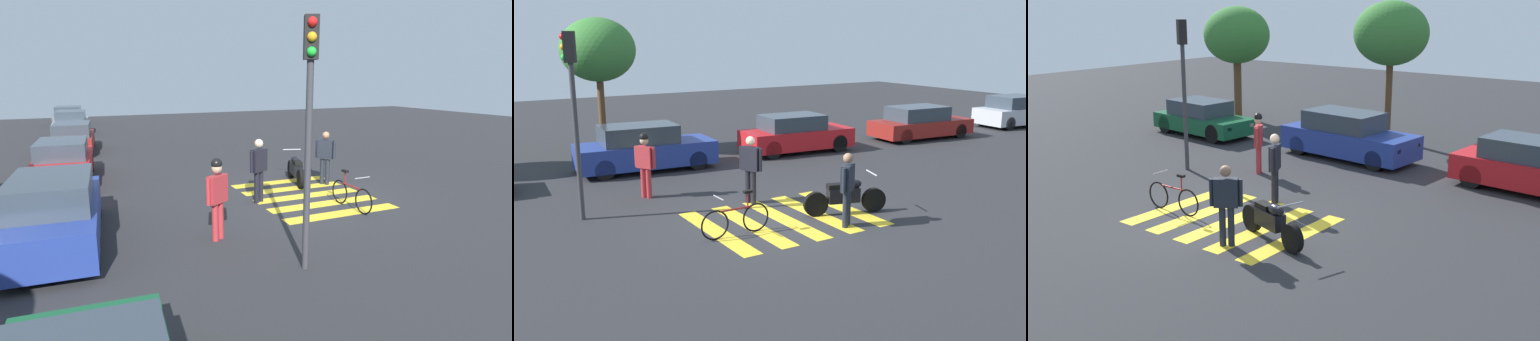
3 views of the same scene
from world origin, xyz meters
TOP-DOWN VIEW (x-y plane):
  - ground_plane at (0.00, 0.00)m, footprint 60.00×60.00m
  - police_motorcycle at (1.51, -0.44)m, footprint 2.08×0.88m
  - leaning_bicycle at (-1.53, -0.43)m, footprint 1.70×0.46m
  - officer_on_foot at (-0.01, 1.59)m, footprint 0.40×0.64m
  - officer_by_motorcycle at (0.95, -1.21)m, footprint 0.58×0.45m
  - pedestrian_bystander at (-2.17, 3.53)m, footprint 0.43×0.59m
  - crosswalk_stripes at (0.00, 0.00)m, footprint 4.05×3.36m
  - car_blue_hatchback at (-1.09, 6.70)m, footprint 4.53×2.02m
  - car_red_convertible at (4.78, 6.58)m, footprint 4.27×2.00m
  - car_maroon_wagon at (10.95, 6.25)m, footprint 4.50×2.08m
  - car_silver_sedan at (17.41, 6.26)m, footprint 4.16×2.09m
  - car_grey_coupe at (23.24, 6.42)m, footprint 4.16×2.16m
  - traffic_light_pole at (-4.16, 2.52)m, footprint 0.36×0.32m

SIDE VIEW (x-z plane):
  - ground_plane at x=0.00m, z-range 0.00..0.00m
  - crosswalk_stripes at x=0.00m, z-range 0.00..0.01m
  - leaning_bicycle at x=-1.53m, z-range -0.12..0.87m
  - police_motorcycle at x=1.51m, z-range -0.06..0.96m
  - car_maroon_wagon at x=10.95m, z-range -0.04..1.34m
  - car_grey_coupe at x=23.24m, z-range -0.03..1.36m
  - car_red_convertible at x=4.78m, z-range -0.03..1.39m
  - car_silver_sedan at x=17.41m, z-range -0.04..1.43m
  - car_blue_hatchback at x=-1.09m, z-range -0.04..1.46m
  - officer_by_motorcycle at x=0.95m, z-range 0.13..1.87m
  - officer_on_foot at x=-0.01m, z-range 0.14..1.93m
  - pedestrian_bystander at x=-2.17m, z-range 0.14..1.94m
  - traffic_light_pole at x=-4.16m, z-range 0.75..5.17m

